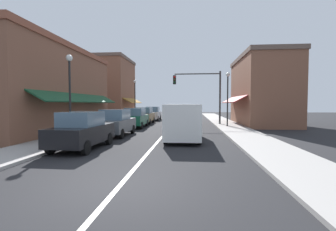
% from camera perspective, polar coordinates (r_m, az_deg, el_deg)
% --- Properties ---
extents(ground_plane, '(80.00, 80.00, 0.00)m').
position_cam_1_polar(ground_plane, '(24.17, 0.84, -2.36)').
color(ground_plane, black).
extents(sidewalk_left, '(2.60, 56.00, 0.12)m').
position_cam_1_polar(sidewalk_left, '(25.19, -11.74, -2.07)').
color(sidewalk_left, '#A39E99').
rests_on(sidewalk_left, ground).
extents(sidewalk_right, '(2.60, 56.00, 0.12)m').
position_cam_1_polar(sidewalk_right, '(24.37, 13.86, -2.26)').
color(sidewalk_right, '#A39E99').
rests_on(sidewalk_right, ground).
extents(lane_center_stripe, '(0.14, 52.00, 0.01)m').
position_cam_1_polar(lane_center_stripe, '(24.17, 0.84, -2.35)').
color(lane_center_stripe, silver).
rests_on(lane_center_stripe, ground).
extents(storefront_left_block, '(6.34, 14.20, 6.53)m').
position_cam_1_polar(storefront_left_block, '(21.20, -26.63, 5.48)').
color(storefront_left_block, brown).
rests_on(storefront_left_block, ground).
extents(storefront_right_block, '(5.83, 10.20, 6.98)m').
position_cam_1_polar(storefront_right_block, '(27.02, 20.80, 5.41)').
color(storefront_right_block, brown).
rests_on(storefront_right_block, ground).
extents(storefront_far_left, '(7.14, 8.20, 8.50)m').
position_cam_1_polar(storefront_far_left, '(35.97, -13.59, 6.02)').
color(storefront_far_left, brown).
rests_on(storefront_far_left, ground).
extents(parked_car_nearest_left, '(1.88, 4.15, 1.77)m').
position_cam_1_polar(parked_car_nearest_left, '(12.38, -19.21, -3.30)').
color(parked_car_nearest_left, black).
rests_on(parked_car_nearest_left, ground).
extents(parked_car_second_left, '(1.85, 4.14, 1.77)m').
position_cam_1_polar(parked_car_second_left, '(16.84, -11.99, -1.65)').
color(parked_car_second_left, '#4C5156').
rests_on(parked_car_second_left, ground).
extents(parked_car_third_left, '(1.79, 4.11, 1.77)m').
position_cam_1_polar(parked_car_third_left, '(22.34, -7.56, -0.54)').
color(parked_car_third_left, '#0F4C33').
rests_on(parked_car_third_left, ground).
extents(parked_car_far_left, '(1.79, 4.10, 1.77)m').
position_cam_1_polar(parked_car_far_left, '(27.00, -5.50, 0.03)').
color(parked_car_far_left, brown).
rests_on(parked_car_far_left, ground).
extents(parked_car_distant_left, '(1.81, 4.12, 1.77)m').
position_cam_1_polar(parked_car_distant_left, '(32.35, -3.50, 0.48)').
color(parked_car_distant_left, '#B7BABF').
rests_on(parked_car_distant_left, ground).
extents(van_in_lane, '(2.02, 5.19, 2.12)m').
position_cam_1_polar(van_in_lane, '(14.61, 3.57, -1.20)').
color(van_in_lane, silver).
rests_on(van_in_lane, ground).
extents(traffic_signal_mast_arm, '(4.82, 0.50, 5.42)m').
position_cam_1_polar(traffic_signal_mast_arm, '(25.26, 8.15, 6.24)').
color(traffic_signal_mast_arm, '#333333').
rests_on(traffic_signal_mast_arm, ground).
extents(street_lamp_left_near, '(0.36, 0.36, 4.89)m').
position_cam_1_polar(street_lamp_left_near, '(14.95, -21.79, 6.90)').
color(street_lamp_left_near, black).
rests_on(street_lamp_left_near, ground).
extents(street_lamp_right_mid, '(0.36, 0.36, 4.97)m').
position_cam_1_polar(street_lamp_right_mid, '(22.91, 13.65, 5.62)').
color(street_lamp_right_mid, black).
rests_on(street_lamp_right_mid, ground).
extents(street_lamp_left_far, '(0.36, 0.36, 5.11)m').
position_cam_1_polar(street_lamp_left_far, '(31.34, -7.65, 5.03)').
color(street_lamp_left_far, black).
rests_on(street_lamp_left_far, ground).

